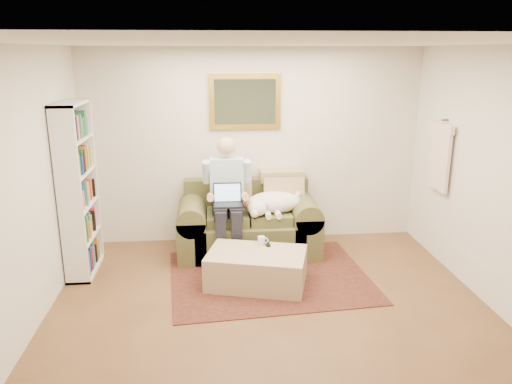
{
  "coord_description": "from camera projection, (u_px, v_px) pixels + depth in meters",
  "views": [
    {
      "loc": [
        -0.57,
        -4.08,
        2.54
      ],
      "look_at": [
        -0.05,
        1.5,
        0.95
      ],
      "focal_mm": 35.0,
      "sensor_mm": 36.0,
      "label": 1
    }
  ],
  "objects": [
    {
      "name": "room_shell",
      "position": [
        273.0,
        189.0,
        4.63
      ],
      "size": [
        4.51,
        5.0,
        2.61
      ],
      "color": "brown",
      "rests_on": "ground"
    },
    {
      "name": "coffee_mug",
      "position": [
        261.0,
        241.0,
        5.72
      ],
      "size": [
        0.08,
        0.08,
        0.1
      ],
      "primitive_type": "cylinder",
      "color": "white",
      "rests_on": "ottoman"
    },
    {
      "name": "bookshelf",
      "position": [
        78.0,
        190.0,
        5.72
      ],
      "size": [
        0.28,
        0.8,
        2.0
      ],
      "primitive_type": null,
      "color": "white",
      "rests_on": "room_shell"
    },
    {
      "name": "rug",
      "position": [
        269.0,
        276.0,
        5.82
      ],
      "size": [
        2.4,
        1.99,
        0.01
      ],
      "primitive_type": "cube",
      "rotation": [
        0.0,
        0.0,
        0.08
      ],
      "color": "black",
      "rests_on": "room_shell"
    },
    {
      "name": "sofa",
      "position": [
        248.0,
        229.0,
        6.48
      ],
      "size": [
        1.8,
        0.91,
        1.08
      ],
      "color": "#444324",
      "rests_on": "room_shell"
    },
    {
      "name": "sleeping_dog",
      "position": [
        274.0,
        202.0,
        6.32
      ],
      "size": [
        0.74,
        0.47,
        0.27
      ],
      "primitive_type": null,
      "color": "white",
      "rests_on": "sofa"
    },
    {
      "name": "wall_mirror",
      "position": [
        245.0,
        102.0,
        6.49
      ],
      "size": [
        0.94,
        0.04,
        0.72
      ],
      "color": "gold",
      "rests_on": "room_shell"
    },
    {
      "name": "hanging_shirt",
      "position": [
        440.0,
        153.0,
        6.01
      ],
      "size": [
        0.06,
        0.52,
        0.9
      ],
      "primitive_type": null,
      "color": "#F9DDCE",
      "rests_on": "room_shell"
    },
    {
      "name": "ottoman",
      "position": [
        257.0,
        269.0,
        5.57
      ],
      "size": [
        1.21,
        0.94,
        0.39
      ],
      "primitive_type": "cube",
      "rotation": [
        0.0,
        0.0,
        -0.27
      ],
      "color": "#D0BA8B",
      "rests_on": "room_shell"
    },
    {
      "name": "tv_remote",
      "position": [
        268.0,
        244.0,
        5.73
      ],
      "size": [
        0.05,
        0.15,
        0.02
      ],
      "primitive_type": "cube",
      "rotation": [
        0.0,
        0.0,
        0.01
      ],
      "color": "black",
      "rests_on": "ottoman"
    },
    {
      "name": "seated_man",
      "position": [
        228.0,
        200.0,
        6.18
      ],
      "size": [
        0.59,
        0.85,
        1.51
      ],
      "primitive_type": null,
      "color": "#8CBAD8",
      "rests_on": "sofa"
    },
    {
      "name": "laptop",
      "position": [
        228.0,
        199.0,
        6.1
      ],
      "size": [
        0.35,
        0.28,
        0.25
      ],
      "color": "black",
      "rests_on": "seated_man"
    }
  ]
}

